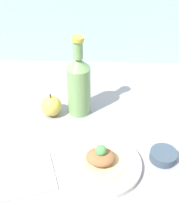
{
  "coord_description": "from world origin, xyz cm",
  "views": [
    {
      "loc": [
        -1.11,
        -70.36,
        68.94
      ],
      "look_at": [
        -3.6,
        3.67,
        9.92
      ],
      "focal_mm": 50.0,
      "sensor_mm": 36.0,
      "label": 1
    }
  ],
  "objects_px": {
    "plated_food": "(102,158)",
    "apple": "(51,106)",
    "plate": "(102,164)",
    "dipping_bowl": "(163,156)",
    "cider_bottle": "(79,84)"
  },
  "relations": [
    {
      "from": "cider_bottle",
      "to": "plate",
      "type": "bearing_deg",
      "value": -72.81
    },
    {
      "from": "plate",
      "to": "dipping_bowl",
      "type": "xyz_separation_m",
      "value": [
        0.18,
        0.04,
        0.0
      ]
    },
    {
      "from": "plated_food",
      "to": "cider_bottle",
      "type": "distance_m",
      "value": 0.28
    },
    {
      "from": "plated_food",
      "to": "apple",
      "type": "height_order",
      "value": "apple"
    },
    {
      "from": "plate",
      "to": "plated_food",
      "type": "relative_size",
      "value": 1.65
    },
    {
      "from": "plate",
      "to": "cider_bottle",
      "type": "height_order",
      "value": "cider_bottle"
    },
    {
      "from": "dipping_bowl",
      "to": "cider_bottle",
      "type": "bearing_deg",
      "value": 139.73
    },
    {
      "from": "plate",
      "to": "cider_bottle",
      "type": "relative_size",
      "value": 0.83
    },
    {
      "from": "apple",
      "to": "dipping_bowl",
      "type": "height_order",
      "value": "apple"
    },
    {
      "from": "cider_bottle",
      "to": "apple",
      "type": "height_order",
      "value": "cider_bottle"
    },
    {
      "from": "plate",
      "to": "dipping_bowl",
      "type": "bearing_deg",
      "value": 11.53
    },
    {
      "from": "plate",
      "to": "plated_food",
      "type": "xyz_separation_m",
      "value": [
        0.0,
        0.0,
        0.03
      ]
    },
    {
      "from": "plated_food",
      "to": "apple",
      "type": "xyz_separation_m",
      "value": [
        -0.18,
        0.24,
        -0.0
      ]
    },
    {
      "from": "plate",
      "to": "dipping_bowl",
      "type": "distance_m",
      "value": 0.19
    },
    {
      "from": "plate",
      "to": "dipping_bowl",
      "type": "height_order",
      "value": "dipping_bowl"
    }
  ]
}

